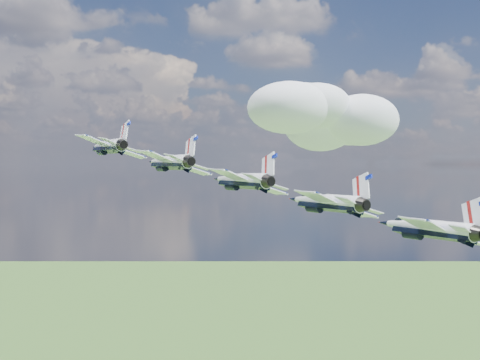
{
  "coord_description": "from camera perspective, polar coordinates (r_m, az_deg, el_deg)",
  "views": [
    {
      "loc": [
        -24.81,
        -71.5,
        161.49
      ],
      "look_at": [
        -15.74,
        6.07,
        159.46
      ],
      "focal_mm": 45.0,
      "sensor_mm": 36.0,
      "label": 1
    }
  ],
  "objects": [
    {
      "name": "jet_0",
      "position": [
        93.43,
        -12.47,
        3.18
      ],
      "size": [
        16.09,
        18.06,
        7.44
      ],
      "primitive_type": null,
      "rotation": [
        0.0,
        0.33,
        0.42
      ],
      "color": "silver"
    },
    {
      "name": "jet_4",
      "position": [
        68.42,
        17.18,
        -4.34
      ],
      "size": [
        16.09,
        18.06,
        7.44
      ],
      "primitive_type": null,
      "rotation": [
        0.0,
        0.33,
        0.42
      ],
      "color": "white"
    },
    {
      "name": "jet_1",
      "position": [
        85.24,
        -6.79,
        1.74
      ],
      "size": [
        16.09,
        18.06,
        7.44
      ],
      "primitive_type": null,
      "rotation": [
        0.0,
        0.33,
        0.42
      ],
      "color": "white"
    },
    {
      "name": "jet_2",
      "position": [
        78.13,
        -0.0,
        0.0
      ],
      "size": [
        16.09,
        18.06,
        7.44
      ],
      "primitive_type": null,
      "rotation": [
        0.0,
        0.33,
        0.42
      ],
      "color": "silver"
    },
    {
      "name": "jet_3",
      "position": [
        72.4,
        8.0,
        -2.05
      ],
      "size": [
        16.09,
        18.06,
        7.44
      ],
      "primitive_type": null,
      "rotation": [
        0.0,
        0.33,
        0.42
      ],
      "color": "white"
    },
    {
      "name": "cloud_far",
      "position": [
        296.16,
        7.57,
        5.92
      ],
      "size": [
        61.61,
        48.4,
        24.2
      ],
      "primitive_type": "ellipsoid",
      "color": "white"
    }
  ]
}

